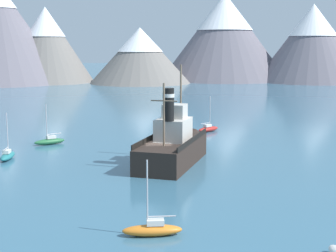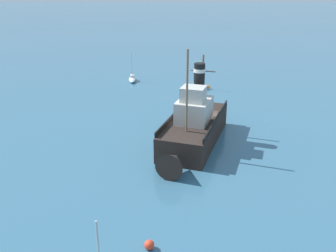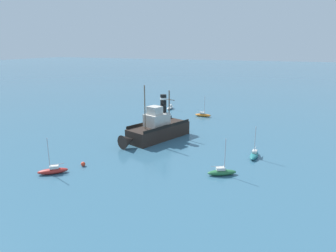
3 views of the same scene
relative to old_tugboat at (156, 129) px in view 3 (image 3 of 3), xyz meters
The scene contains 8 objects.
ground_plane 3.03m from the old_tugboat, 132.19° to the right, with size 600.00×600.00×0.00m, color #38667F.
old_tugboat is the anchor object (origin of this frame).
sailboat_green 17.99m from the old_tugboat, 143.22° to the left, with size 3.84×2.86×4.90m.
sailboat_white 26.36m from the old_tugboat, 72.72° to the right, with size 1.32×3.86×4.90m.
sailboat_teal 17.61m from the old_tugboat, behind, with size 1.23×3.84×4.90m.
sailboat_red 19.91m from the old_tugboat, 72.27° to the left, with size 3.61×3.30×4.90m.
sailboat_orange 20.33m from the old_tugboat, 97.45° to the right, with size 3.84×1.24×4.90m.
mooring_buoy 15.94m from the old_tugboat, 75.25° to the left, with size 0.62×0.62×0.62m, color red.
Camera 3 is at (-20.33, 48.10, 16.19)m, focal length 32.00 mm.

